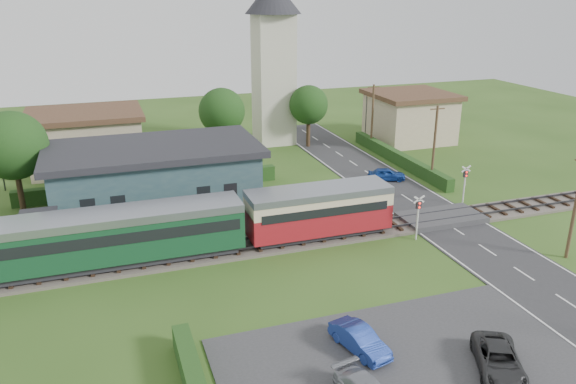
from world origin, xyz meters
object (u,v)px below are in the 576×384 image
object	(u,v)px
station_building	(155,178)
car_on_road	(387,174)
crossing_signal_near	(418,211)
crossing_signal_far	(465,179)
train	(58,243)
house_east	(410,116)
equipment_hut	(40,232)
car_park_dark	(499,360)
church_tower	(273,50)
pedestrian_far	(55,239)
house_west	(86,139)
car_park_blue	(360,340)
pedestrian_near	(290,211)

from	to	relation	value
station_building	car_on_road	bearing A→B (deg)	1.87
crossing_signal_near	crossing_signal_far	xyz separation A→B (m)	(7.20, 4.80, 0.00)
train	car_on_road	xyz separation A→B (m)	(27.33, 9.67, -1.56)
house_east	equipment_hut	bearing A→B (deg)	-153.68
equipment_hut	car_park_dark	distance (m)	28.15
church_tower	crossing_signal_near	size ratio (longest dim) A/B	5.37
pedestrian_far	church_tower	bearing A→B (deg)	-56.85
church_tower	pedestrian_far	world-z (taller)	church_tower
church_tower	car_on_road	distance (m)	19.75
equipment_hut	crossing_signal_near	distance (m)	25.04
crossing_signal_near	crossing_signal_far	world-z (taller)	same
house_east	car_on_road	size ratio (longest dim) A/B	2.62
crossing_signal_far	house_west	bearing A→B (deg)	144.23
car_park_blue	pedestrian_far	world-z (taller)	pedestrian_far
house_east	car_park_blue	bearing A→B (deg)	-123.43
house_west	pedestrian_far	size ratio (longest dim) A/B	5.84
crossing_signal_near	house_west	bearing A→B (deg)	130.11
church_tower	car_on_road	world-z (taller)	church_tower
car_on_road	pedestrian_far	xyz separation A→B (m)	(-27.73, -7.02, 0.75)
equipment_hut	crossing_signal_near	xyz separation A→B (m)	(24.40, -5.61, 0.39)
crossing_signal_far	crossing_signal_near	bearing A→B (deg)	-146.31
house_east	pedestrian_near	size ratio (longest dim) A/B	4.92
car_on_road	car_park_dark	xyz separation A→B (m)	(-8.25, -25.92, 0.03)
crossing_signal_far	car_park_blue	world-z (taller)	crossing_signal_far
train	car_park_blue	world-z (taller)	train
crossing_signal_near	pedestrian_far	bearing A→B (deg)	167.89
train	crossing_signal_near	bearing A→B (deg)	-5.93
car_park_dark	train	bearing A→B (deg)	165.81
car_park_dark	pedestrian_far	size ratio (longest dim) A/B	2.24
station_building	car_park_dark	size ratio (longest dim) A/B	3.86
car_on_road	pedestrian_near	xyz separation A→B (m)	(-11.83, -7.27, 0.72)
station_building	car_on_road	size ratio (longest dim) A/B	4.76
house_west	pedestrian_near	distance (m)	24.81
car_park_dark	equipment_hut	bearing A→B (deg)	162.48
house_west	equipment_hut	bearing A→B (deg)	-98.62
church_tower	pedestrian_far	distance (m)	33.39
pedestrian_near	pedestrian_far	world-z (taller)	pedestrian_far
church_tower	equipment_hut	bearing A→B (deg)	-135.25
pedestrian_near	pedestrian_far	distance (m)	15.91
house_west	house_east	world-z (taller)	same
house_east	car_park_dark	bearing A→B (deg)	-114.81
house_east	pedestrian_near	distance (m)	28.95
church_tower	house_east	bearing A→B (deg)	-14.93
equipment_hut	church_tower	xyz separation A→B (m)	(23.00, 22.80, 8.48)
equipment_hut	pedestrian_far	world-z (taller)	equipment_hut
equipment_hut	pedestrian_near	world-z (taller)	equipment_hut
house_west	crossing_signal_far	distance (m)	35.26
car_park_blue	station_building	bearing A→B (deg)	94.05
house_east	train	bearing A→B (deg)	-149.10
crossing_signal_far	equipment_hut	bearing A→B (deg)	178.54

